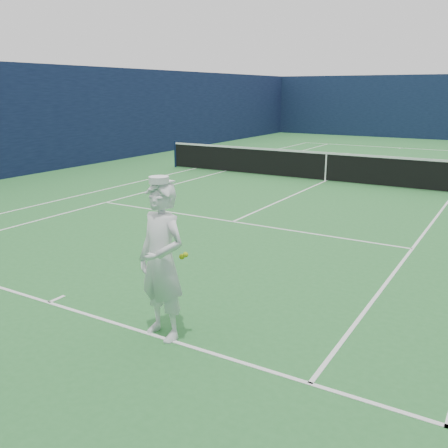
# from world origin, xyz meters

# --- Properties ---
(ground) EXTENTS (80.00, 80.00, 0.00)m
(ground) POSITION_xyz_m (0.00, 0.00, 0.00)
(ground) COLOR #2C7333
(ground) RESTS_ON ground
(court_markings) EXTENTS (11.03, 23.83, 0.01)m
(court_markings) POSITION_xyz_m (0.00, 0.00, 0.00)
(court_markings) COLOR white
(court_markings) RESTS_ON ground
(windscreen_fence) EXTENTS (20.12, 36.12, 4.00)m
(windscreen_fence) POSITION_xyz_m (0.00, 0.00, 2.00)
(windscreen_fence) COLOR #0E1935
(windscreen_fence) RESTS_ON ground
(tennis_net) EXTENTS (12.88, 0.09, 1.07)m
(tennis_net) POSITION_xyz_m (0.00, 0.00, 0.55)
(tennis_net) COLOR #141E4C
(tennis_net) RESTS_ON ground
(tennis_player) EXTENTS (0.81, 0.64, 2.07)m
(tennis_player) POSITION_xyz_m (2.09, -11.81, 1.01)
(tennis_player) COLOR white
(tennis_player) RESTS_ON ground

